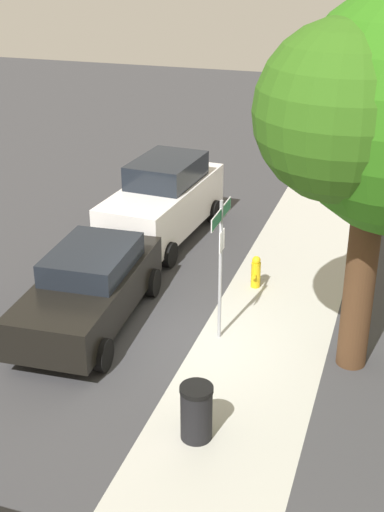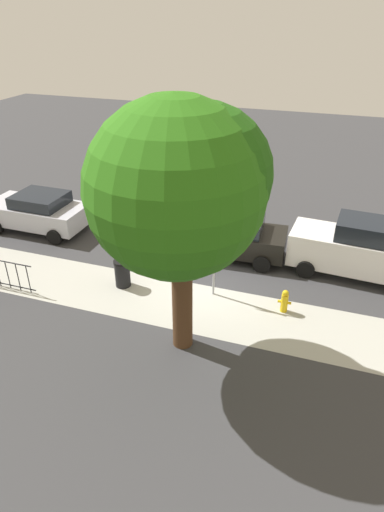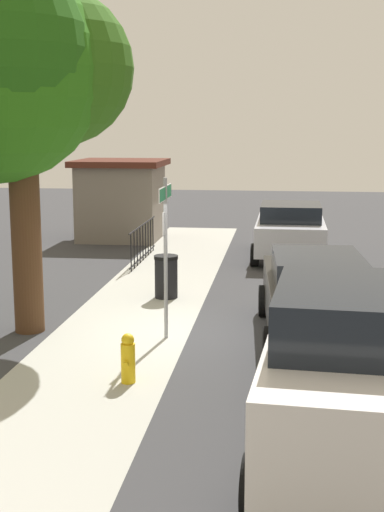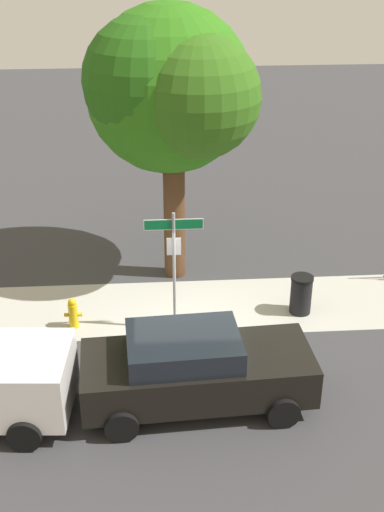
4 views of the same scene
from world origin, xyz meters
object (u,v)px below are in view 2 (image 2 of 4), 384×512
object	(u,v)px
car_black	(227,236)
trash_bin	(122,273)
shade_tree	(178,187)
car_white	(360,249)
car_silver	(38,211)
street_sign	(215,239)
fire_hydrant	(285,301)

from	to	relation	value
car_black	trash_bin	bearing A→B (deg)	45.56
shade_tree	trash_bin	size ratio (longest dim) A/B	7.10
shade_tree	car_white	size ratio (longest dim) A/B	1.46
shade_tree	car_silver	bearing A→B (deg)	-32.27
street_sign	fire_hydrant	size ratio (longest dim) A/B	3.81
car_white	fire_hydrant	size ratio (longest dim) A/B	6.11
car_silver	trash_bin	world-z (taller)	car_silver
shade_tree	car_black	size ratio (longest dim) A/B	1.52
fire_hydrant	car_black	bearing A→B (deg)	-47.76
car_black	fire_hydrant	bearing A→B (deg)	129.03
car_black	street_sign	bearing A→B (deg)	92.48
car_silver	trash_bin	bearing A→B (deg)	152.53
car_black	fire_hydrant	world-z (taller)	car_black
car_white	shade_tree	bearing A→B (deg)	55.61
street_sign	car_silver	world-z (taller)	street_sign
car_white	trash_bin	distance (m)	8.29
fire_hydrant	shade_tree	bearing A→B (deg)	47.81
car_silver	car_black	bearing A→B (deg)	-176.87
shade_tree	trash_bin	xyz separation A→B (m)	(3.00, -2.44, -4.36)
car_black	trash_bin	xyz separation A→B (m)	(2.82, 3.22, -0.34)
street_sign	trash_bin	size ratio (longest dim) A/B	3.03
street_sign	car_silver	size ratio (longest dim) A/B	0.69
car_black	car_white	bearing A→B (deg)	178.08
street_sign	fire_hydrant	world-z (taller)	street_sign
car_white	car_silver	bearing A→B (deg)	6.19
fire_hydrant	trash_bin	size ratio (longest dim) A/B	0.80
car_black	car_silver	distance (m)	8.19
street_sign	trash_bin	world-z (taller)	street_sign
shade_tree	car_black	xyz separation A→B (m)	(0.17, -5.66, -4.02)
shade_tree	trash_bin	distance (m)	5.83
car_black	car_silver	size ratio (longest dim) A/B	1.08
trash_bin	shade_tree	bearing A→B (deg)	140.90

